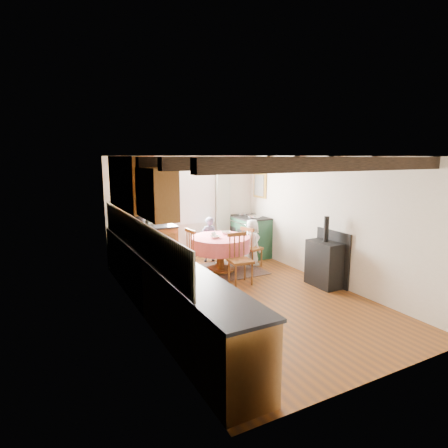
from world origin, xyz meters
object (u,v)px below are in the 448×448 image
dining_table (220,254)px  chair_near (241,259)px  chair_right (252,247)px  cup (214,235)px  aga_range (249,236)px  cast_iron_stove (325,252)px  child_far (209,239)px  chair_left (183,253)px  child_right (252,242)px

dining_table → chair_near: bearing=-91.0°
chair_right → cup: (-0.90, 0.05, 0.35)m
aga_range → cup: bearing=-149.7°
cast_iron_stove → child_far: (-1.20, 2.48, -0.14)m
cast_iron_stove → child_far: cast_iron_stove is taller
cast_iron_stove → chair_near: bearing=148.1°
chair_left → cup: size_ratio=8.55×
dining_table → child_right: size_ratio=1.20×
chair_right → child_far: child_far is taller
dining_table → chair_left: 0.80m
cast_iron_stove → dining_table: bearing=127.8°
cup → chair_left: bearing=174.2°
chair_near → chair_right: size_ratio=1.08×
aga_range → chair_right: bearing=-117.8°
chair_right → aga_range: size_ratio=0.84×
aga_range → child_far: child_far is taller
chair_right → cup: 0.97m
chair_left → child_right: (1.62, -0.00, 0.04)m
cup → chair_right: bearing=-3.3°
aga_range → cast_iron_stove: bearing=-87.5°
chair_near → chair_left: 1.23m
dining_table → cup: bearing=167.3°
aga_range → cup: size_ratio=9.68×
chair_left → child_far: child_far is taller
aga_range → dining_table: bearing=-145.9°
chair_right → dining_table: bearing=72.3°
aga_range → child_right: child_right is taller
chair_left → cast_iron_stove: bearing=44.2°
chair_left → chair_right: bearing=80.2°
aga_range → cast_iron_stove: (0.11, -2.50, 0.17)m
child_right → cup: child_right is taller
chair_near → child_far: 1.66m
cup → child_right: bearing=3.8°
chair_near → cup: size_ratio=8.76×
chair_right → child_far: 1.04m
cast_iron_stove → child_far: size_ratio=1.27×
chair_right → chair_near: bearing=121.1°
chair_near → child_far: (0.12, 1.65, 0.04)m
dining_table → child_right: (0.83, 0.10, 0.14)m
chair_near → chair_left: (-0.77, 0.96, -0.01)m
chair_near → chair_right: bearing=52.6°
chair_near → cup: 0.95m
chair_left → aga_range: aga_range is taller
chair_right → cast_iron_stove: cast_iron_stove is taller
chair_left → aga_range: size_ratio=0.88×
dining_table → child_far: bearing=82.1°
dining_table → aga_range: aga_range is taller
chair_left → child_right: child_right is taller
chair_left → chair_right: 1.56m
chair_near → child_right: size_ratio=0.94×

